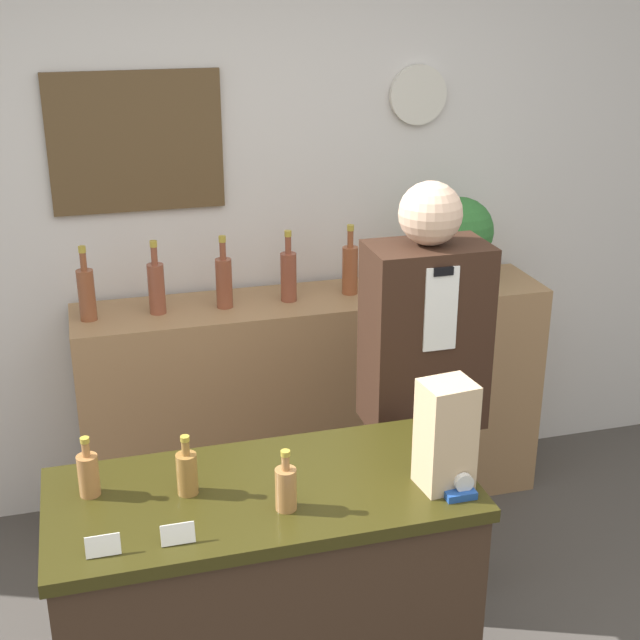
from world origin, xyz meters
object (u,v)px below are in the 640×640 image
Objects in this scene: shopkeeper at (421,406)px; tape_dispenser at (461,490)px; paper_bag at (446,435)px; potted_plant at (460,235)px.

shopkeeper reaches higher than tape_dispenser.
tape_dispenser is at bearing -71.57° from paper_bag.
paper_bag is (-0.64, -1.38, -0.16)m from potted_plant.
potted_plant is at bearing 65.07° from paper_bag.
tape_dispenser is (0.02, -0.07, -0.14)m from paper_bag.
shopkeeper is 5.06× the size of paper_bag.
potted_plant is at bearing 66.97° from tape_dispenser.
shopkeeper is 0.71m from paper_bag.
shopkeeper is at bearing 77.07° from tape_dispenser.
paper_bag is at bearing 108.43° from tape_dispenser.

